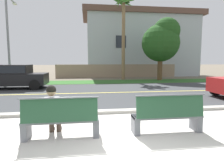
% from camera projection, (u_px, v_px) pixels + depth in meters
% --- Properties ---
extents(ground_plane, '(140.00, 140.00, 0.00)m').
position_uv_depth(ground_plane, '(98.00, 89.00, 12.08)').
color(ground_plane, '#665B4C').
extents(sidewalk_pavement, '(44.00, 3.60, 0.01)m').
position_uv_depth(sidewalk_pavement, '(116.00, 135.00, 4.59)').
color(sidewalk_pavement, beige).
rests_on(sidewalk_pavement, ground_plane).
extents(curb_edge, '(44.00, 0.30, 0.11)m').
position_uv_depth(curb_edge, '(108.00, 112.00, 6.50)').
color(curb_edge, '#ADA89E').
rests_on(curb_edge, ground_plane).
extents(street_asphalt, '(52.00, 8.00, 0.01)m').
position_uv_depth(street_asphalt, '(100.00, 93.00, 10.60)').
color(street_asphalt, '#383A3D').
rests_on(street_asphalt, ground_plane).
extents(road_centre_line, '(48.00, 0.14, 0.01)m').
position_uv_depth(road_centre_line, '(100.00, 93.00, 10.60)').
color(road_centre_line, '#E0CC4C').
rests_on(road_centre_line, ground_plane).
extents(far_verge_grass, '(48.00, 2.80, 0.02)m').
position_uv_depth(far_verge_grass, '(95.00, 82.00, 16.03)').
color(far_verge_grass, '#2D6026').
rests_on(far_verge_grass, ground_plane).
extents(bench_left, '(1.74, 0.48, 1.01)m').
position_uv_depth(bench_left, '(61.00, 120.00, 4.35)').
color(bench_left, slate).
rests_on(bench_left, ground_plane).
extents(bench_right, '(1.74, 0.48, 1.01)m').
position_uv_depth(bench_right, '(168.00, 116.00, 4.68)').
color(bench_right, slate).
rests_on(bench_right, ground_plane).
extents(seated_person_grey, '(0.52, 0.68, 1.25)m').
position_uv_depth(seated_person_grey, '(53.00, 109.00, 4.46)').
color(seated_person_grey, '#47382D').
rests_on(seated_person_grey, ground_plane).
extents(car_black_near, '(4.30, 1.86, 1.54)m').
position_uv_depth(car_black_near, '(12.00, 75.00, 12.16)').
color(car_black_near, black).
rests_on(car_black_near, ground_plane).
extents(streetlamp, '(0.24, 2.10, 6.84)m').
position_uv_depth(streetlamp, '(9.00, 33.00, 14.55)').
color(streetlamp, gray).
rests_on(streetlamp, ground_plane).
extents(shade_tree_left, '(3.41, 3.41, 5.63)m').
position_uv_depth(shade_tree_left, '(162.00, 40.00, 17.15)').
color(shade_tree_left, brown).
rests_on(shade_tree_left, ground_plane).
extents(palm_tree_short, '(2.09, 1.98, 7.93)m').
position_uv_depth(palm_tree_short, '(124.00, 11.00, 17.57)').
color(palm_tree_short, brown).
rests_on(palm_tree_short, ground_plane).
extents(garden_wall, '(13.00, 0.36, 1.40)m').
position_uv_depth(garden_wall, '(117.00, 71.00, 20.52)').
color(garden_wall, gray).
rests_on(garden_wall, ground_plane).
extents(house_across_street, '(13.85, 6.91, 7.54)m').
position_uv_depth(house_across_street, '(139.00, 45.00, 23.77)').
color(house_across_street, '#A3ADB2').
rests_on(house_across_street, ground_plane).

